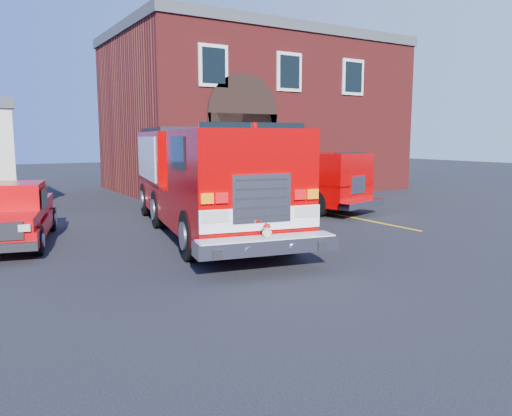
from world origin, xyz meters
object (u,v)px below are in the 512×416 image
pickup_truck (12,215)px  secondary_truck (280,175)px  fire_engine (204,177)px  fire_station (253,114)px

pickup_truck → secondary_truck: 10.61m
fire_engine → secondary_truck: bearing=33.1°
fire_station → secondary_truck: (-3.28, -7.67, -2.88)m
fire_station → fire_engine: (-8.30, -10.95, -2.55)m
secondary_truck → fire_engine: bearing=-146.9°
fire_engine → secondary_truck: 6.01m
fire_engine → secondary_truck: (5.02, 3.28, -0.32)m
fire_engine → pickup_truck: bearing=168.7°
pickup_truck → fire_station: bearing=35.9°
fire_station → fire_engine: fire_station is taller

